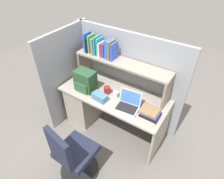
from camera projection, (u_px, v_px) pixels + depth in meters
The scene contains 14 objects.
ground_plane at pixel (114, 127), 3.26m from camera, with size 8.00×8.00×0.00m, color slate.
desk at pixel (94, 101), 3.17m from camera, with size 1.60×0.70×0.73m.
cubicle_partition_rear at pixel (127, 79), 3.02m from camera, with size 1.84×0.05×1.55m, color gray.
cubicle_partition_left at pixel (68, 75), 3.11m from camera, with size 0.05×1.06×1.55m, color gray.
overhead_hutch at pixel (122, 68), 2.71m from camera, with size 1.44×0.28×0.45m.
reference_books_on_shelf at pixel (100, 47), 2.74m from camera, with size 0.51×0.18×0.28m.
laptop at pixel (128, 104), 2.56m from camera, with size 0.34×0.30×0.22m.
backpack at pixel (85, 81), 2.80m from camera, with size 0.30×0.22×0.31m.
computer_mouse at pixel (77, 80), 3.06m from camera, with size 0.06×0.10×0.03m, color #7299C6.
paper_cup at pixel (116, 94), 2.73m from camera, with size 0.08×0.08×0.09m, color white.
tissue_box at pixel (100, 97), 2.68m from camera, with size 0.22×0.12×0.10m, color teal.
snack_canister at pixel (107, 90), 2.79m from camera, with size 0.10×0.10×0.11m, color maroon.
desk_book_stack at pixel (150, 113), 2.41m from camera, with size 0.25×0.20×0.12m.
office_chair at pixel (73, 157), 2.38m from camera, with size 0.52×0.52×0.93m.
Camera 1 is at (1.16, -1.81, 2.53)m, focal length 30.70 mm.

